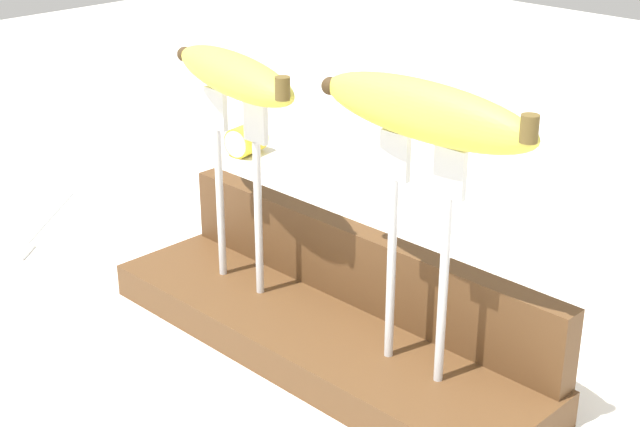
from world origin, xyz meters
TOP-DOWN VIEW (x-y plane):
  - ground_plane at (0.00, 0.00)m, footprint 3.00×3.00m
  - wooden_board at (0.00, 0.00)m, footprint 0.43×0.12m
  - board_backstop at (0.00, 0.05)m, footprint 0.42×0.02m
  - fork_stand_left at (-0.10, -0.00)m, footprint 0.08×0.01m
  - fork_stand_right at (0.10, -0.00)m, footprint 0.08×0.01m
  - banana_raised_left at (-0.10, -0.00)m, footprint 0.19×0.08m
  - banana_raised_right at (0.10, -0.00)m, footprint 0.19×0.04m
  - fork_fallen_far at (-0.40, -0.05)m, footprint 0.13×0.15m
  - banana_chunk_near at (-0.43, 0.29)m, footprint 0.05×0.05m

SIDE VIEW (x-z plane):
  - ground_plane at x=0.00m, z-range 0.00..0.00m
  - fork_fallen_far at x=-0.40m, z-range 0.00..0.01m
  - wooden_board at x=0.00m, z-range 0.00..0.03m
  - banana_chunk_near at x=-0.43m, z-range 0.00..0.04m
  - board_backstop at x=0.00m, z-range 0.03..0.10m
  - fork_stand_left at x=-0.10m, z-range 0.05..0.23m
  - fork_stand_right at x=0.10m, z-range 0.05..0.24m
  - banana_raised_left at x=-0.10m, z-range 0.21..0.25m
  - banana_raised_right at x=0.10m, z-range 0.22..0.26m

